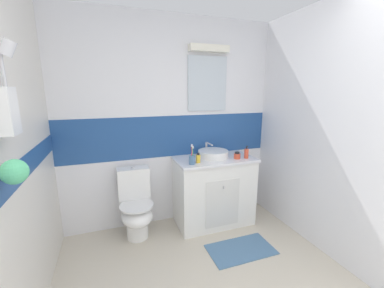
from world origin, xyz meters
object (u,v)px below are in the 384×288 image
object	(u,v)px
sink_basin	(213,153)
toilet	(136,206)
perfume_flask_small	(198,158)
toothbrush_cup	(192,159)
hair_gel_jar	(237,156)
soap_dispenser	(246,153)

from	to	relation	value
sink_basin	toilet	xyz separation A→B (m)	(-0.96, -0.02, -0.53)
sink_basin	perfume_flask_small	xyz separation A→B (m)	(-0.26, -0.16, 0.01)
perfume_flask_small	toothbrush_cup	bearing A→B (deg)	-159.72
perfume_flask_small	hair_gel_jar	bearing A→B (deg)	0.04
toothbrush_cup	hair_gel_jar	bearing A→B (deg)	3.09
sink_basin	hair_gel_jar	size ratio (longest dim) A/B	5.04
toilet	perfume_flask_small	distance (m)	0.89
toilet	perfume_flask_small	size ratio (longest dim) A/B	7.17
toilet	toothbrush_cup	xyz separation A→B (m)	(0.61, -0.17, 0.54)
toilet	hair_gel_jar	xyz separation A→B (m)	(1.20, -0.14, 0.52)
sink_basin	toothbrush_cup	size ratio (longest dim) A/B	1.82
toothbrush_cup	perfume_flask_small	xyz separation A→B (m)	(0.08, 0.03, -0.01)
toilet	soap_dispenser	world-z (taller)	soap_dispenser
toilet	perfume_flask_small	bearing A→B (deg)	-11.13
hair_gel_jar	toothbrush_cup	bearing A→B (deg)	-176.91
sink_basin	soap_dispenser	size ratio (longest dim) A/B	2.65
toilet	toothbrush_cup	size ratio (longest dim) A/B	3.53
perfume_flask_small	soap_dispenser	bearing A→B (deg)	-1.87
toilet	hair_gel_jar	size ratio (longest dim) A/B	9.77
sink_basin	perfume_flask_small	size ratio (longest dim) A/B	3.70
soap_dispenser	hair_gel_jar	world-z (taller)	soap_dispenser
toothbrush_cup	hair_gel_jar	distance (m)	0.59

